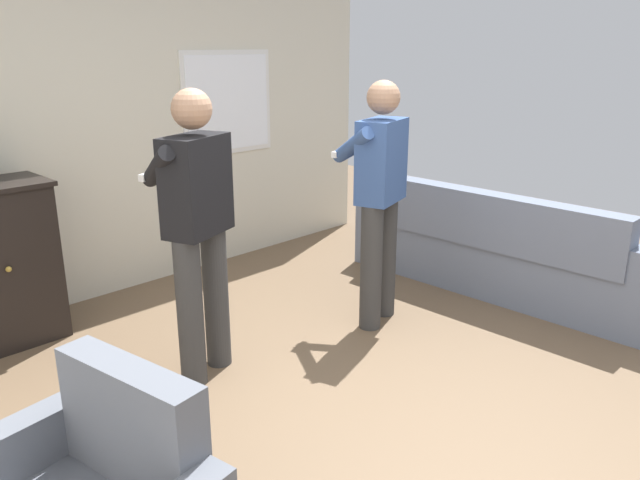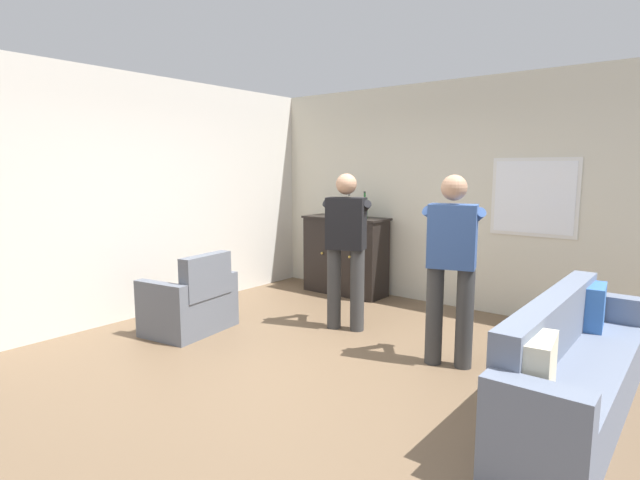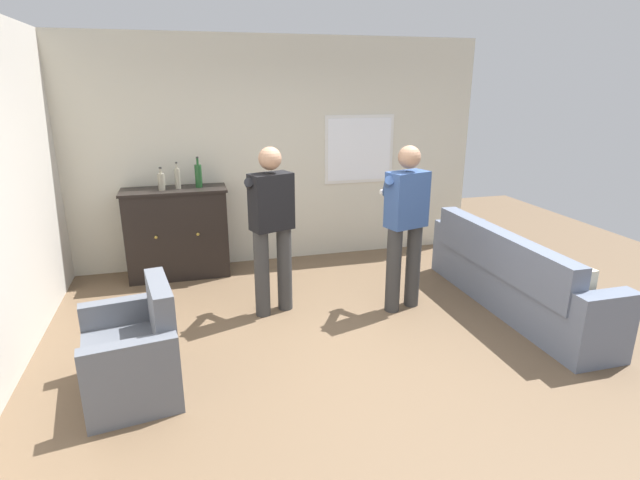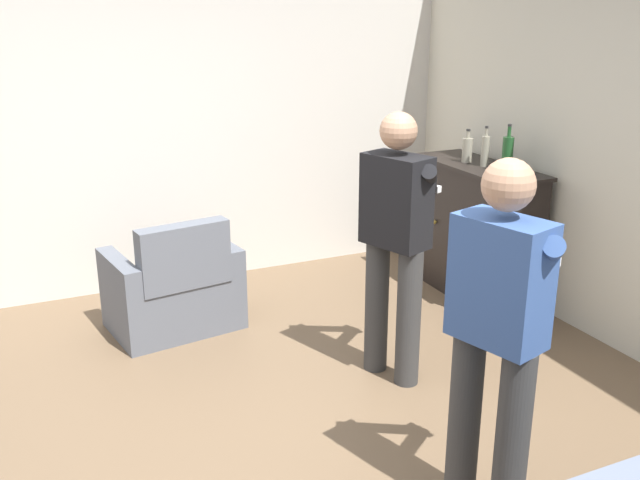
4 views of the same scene
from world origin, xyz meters
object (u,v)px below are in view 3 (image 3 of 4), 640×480
bottle_wine_green (161,181)px  person_standing_left (271,223)px  couch (511,278)px  armchair (134,356)px  sideboard_cabinet (177,233)px  bottle_spirits_clear (198,175)px  person_standing_right (405,221)px  bottle_liquor_amber (178,178)px

bottle_wine_green → person_standing_left: person_standing_left is taller
couch → person_standing_left: (-2.37, 0.56, 0.61)m
bottle_wine_green → armchair: bearing=-95.1°
sideboard_cabinet → bottle_wine_green: 0.65m
bottle_wine_green → bottle_spirits_clear: bottle_spirits_clear is taller
person_standing_right → armchair: bearing=-161.9°
bottle_spirits_clear → person_standing_left: person_standing_left is taller
couch → person_standing_left: person_standing_left is taller
couch → sideboard_cabinet: 3.78m
bottle_wine_green → person_standing_right: size_ratio=0.16×
bottle_wine_green → person_standing_right: (2.34, -1.50, -0.24)m
sideboard_cabinet → person_standing_left: bearing=-54.3°
sideboard_cabinet → person_standing_right: size_ratio=0.71×
couch → person_standing_left: 2.51m
couch → person_standing_right: person_standing_right is taller
couch → sideboard_cabinet: bearing=150.8°
bottle_wine_green → bottle_spirits_clear: 0.42m
bottle_wine_green → bottle_liquor_amber: bearing=11.1°
armchair → bottle_spirits_clear: size_ratio=2.70×
couch → bottle_liquor_amber: bearing=150.4°
bottle_liquor_amber → person_standing_left: person_standing_left is taller
sideboard_cabinet → person_standing_right: person_standing_right is taller
armchair → person_standing_right: (2.55, 0.83, 0.65)m
person_standing_left → person_standing_right: size_ratio=1.00×
sideboard_cabinet → bottle_wine_green: (-0.12, -0.04, 0.64)m
bottle_wine_green → bottle_liquor_amber: 0.18m
couch → bottle_spirits_clear: bearing=148.2°
couch → person_standing_right: 1.27m
couch → bottle_spirits_clear: bottle_spirits_clear is taller
bottle_spirits_clear → person_standing_left: bearing=-64.3°
sideboard_cabinet → bottle_wine_green: size_ratio=4.55×
bottle_wine_green → bottle_liquor_amber: (0.18, 0.04, 0.02)m
bottle_spirits_clear → person_standing_left: size_ratio=0.21×
armchair → sideboard_cabinet: bearing=82.0°
armchair → person_standing_left: 1.78m
bottle_spirits_clear → person_standing_left: (0.63, -1.30, -0.27)m
bottle_wine_green → bottle_spirits_clear: (0.42, 0.06, 0.04)m
couch → armchair: bearing=-171.7°
bottle_liquor_amber → person_standing_left: 1.56m
armchair → sideboard_cabinet: 2.41m
armchair → bottle_spirits_clear: bearing=75.4°
bottle_wine_green → person_standing_right: 2.79m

